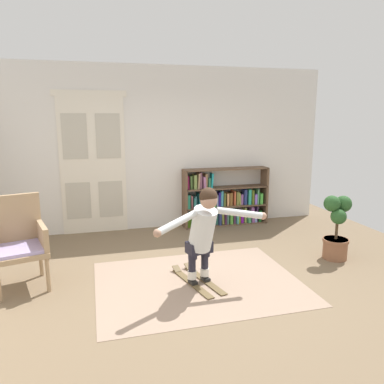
{
  "coord_description": "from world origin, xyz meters",
  "views": [
    {
      "loc": [
        -1.31,
        -4.09,
        2.05
      ],
      "look_at": [
        -0.05,
        0.57,
        1.05
      ],
      "focal_mm": 35.06,
      "sensor_mm": 36.0,
      "label": 1
    }
  ],
  "objects_px": {
    "wicker_chair": "(18,240)",
    "potted_plant": "(337,229)",
    "skis_pair": "(197,280)",
    "bookshelf": "(222,202)",
    "person_skier": "(204,228)"
  },
  "relations": [
    {
      "from": "bookshelf",
      "to": "skis_pair",
      "type": "xyz_separation_m",
      "value": [
        -1.14,
        -2.29,
        -0.42
      ]
    },
    {
      "from": "bookshelf",
      "to": "wicker_chair",
      "type": "distance_m",
      "value": 3.72
    },
    {
      "from": "potted_plant",
      "to": "wicker_chair",
      "type": "bearing_deg",
      "value": 176.97
    },
    {
      "from": "wicker_chair",
      "to": "skis_pair",
      "type": "distance_m",
      "value": 2.22
    },
    {
      "from": "bookshelf",
      "to": "potted_plant",
      "type": "xyz_separation_m",
      "value": [
        1.0,
        -2.05,
        0.0
      ]
    },
    {
      "from": "bookshelf",
      "to": "wicker_chair",
      "type": "height_order",
      "value": "wicker_chair"
    },
    {
      "from": "wicker_chair",
      "to": "potted_plant",
      "type": "distance_m",
      "value": 4.25
    },
    {
      "from": "potted_plant",
      "to": "skis_pair",
      "type": "relative_size",
      "value": 0.96
    },
    {
      "from": "wicker_chair",
      "to": "person_skier",
      "type": "xyz_separation_m",
      "value": [
        2.13,
        -0.61,
        0.16
      ]
    },
    {
      "from": "potted_plant",
      "to": "person_skier",
      "type": "xyz_separation_m",
      "value": [
        -2.11,
        -0.38,
        0.29
      ]
    },
    {
      "from": "wicker_chair",
      "to": "person_skier",
      "type": "height_order",
      "value": "person_skier"
    },
    {
      "from": "wicker_chair",
      "to": "skis_pair",
      "type": "relative_size",
      "value": 1.13
    },
    {
      "from": "potted_plant",
      "to": "skis_pair",
      "type": "bearing_deg",
      "value": -173.77
    },
    {
      "from": "potted_plant",
      "to": "skis_pair",
      "type": "height_order",
      "value": "potted_plant"
    },
    {
      "from": "potted_plant",
      "to": "skis_pair",
      "type": "xyz_separation_m",
      "value": [
        -2.14,
        -0.23,
        -0.43
      ]
    }
  ]
}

